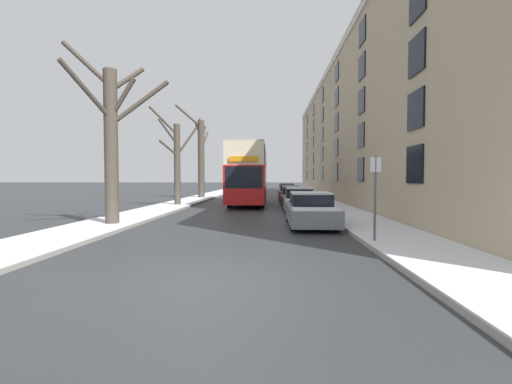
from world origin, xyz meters
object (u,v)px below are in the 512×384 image
object	(u,v)px
bare_tree_left_2	(201,155)
oncoming_van	(247,185)
bare_tree_left_1	(176,161)
parked_car_1	(299,201)
pedestrian_left_sidewalk	(109,202)
bare_tree_left_0	(111,138)
double_decker_bus	(249,172)
parked_car_3	(289,193)
parked_car_2	(293,196)
parked_car_4	(286,191)
street_sign_post	(375,195)
parked_car_0	(311,210)

from	to	relation	value
bare_tree_left_2	oncoming_van	bearing A→B (deg)	52.72
bare_tree_left_1	parked_car_1	size ratio (longest dim) A/B	1.74
parked_car_1	pedestrian_left_sidewalk	bearing A→B (deg)	-151.80
bare_tree_left_0	bare_tree_left_1	size ratio (longest dim) A/B	1.07
bare_tree_left_1	pedestrian_left_sidewalk	size ratio (longest dim) A/B	4.19
bare_tree_left_2	oncoming_van	world-z (taller)	bare_tree_left_2
double_decker_bus	pedestrian_left_sidewalk	size ratio (longest dim) A/B	6.32
bare_tree_left_2	parked_car_3	xyz separation A→B (m)	(8.53, -1.55, -3.69)
double_decker_bus	parked_car_2	xyz separation A→B (m)	(3.36, -0.11, -1.85)
bare_tree_left_0	double_decker_bus	bearing A→B (deg)	68.89
parked_car_2	parked_car_3	distance (m)	5.67
parked_car_4	street_sign_post	size ratio (longest dim) A/B	1.55
double_decker_bus	parked_car_2	bearing A→B (deg)	-1.91
bare_tree_left_0	street_sign_post	world-z (taller)	bare_tree_left_0
bare_tree_left_2	bare_tree_left_1	bearing A→B (deg)	-88.84
double_decker_bus	parked_car_4	size ratio (longest dim) A/B	2.54
parked_car_4	bare_tree_left_0	bearing A→B (deg)	-109.51
double_decker_bus	parked_car_2	world-z (taller)	double_decker_bus
bare_tree_left_1	oncoming_van	distance (m)	15.49
parked_car_3	parked_car_4	distance (m)	5.05
parked_car_0	parked_car_3	xyz separation A→B (m)	(-0.00, 17.32, -0.02)
parked_car_4	street_sign_post	distance (m)	26.67
double_decker_bus	parked_car_0	distance (m)	12.37
double_decker_bus	pedestrian_left_sidewalk	world-z (taller)	double_decker_bus
bare_tree_left_2	pedestrian_left_sidewalk	world-z (taller)	bare_tree_left_2
double_decker_bus	oncoming_van	size ratio (longest dim) A/B	1.91
parked_car_0	street_sign_post	bearing A→B (deg)	-71.86
parked_car_1	oncoming_van	bearing A→B (deg)	103.56
parked_car_3	oncoming_van	distance (m)	8.27
parked_car_4	street_sign_post	xyz separation A→B (m)	(1.39, -26.62, 0.84)
double_decker_bus	bare_tree_left_1	bearing A→B (deg)	-155.20
bare_tree_left_0	street_sign_post	distance (m)	10.42
parked_car_2	street_sign_post	distance (m)	15.99
parked_car_2	street_sign_post	world-z (taller)	street_sign_post
parked_car_2	oncoming_van	distance (m)	13.41
parked_car_1	pedestrian_left_sidewalk	size ratio (longest dim) A/B	2.41
parked_car_4	pedestrian_left_sidewalk	size ratio (longest dim) A/B	2.49
bare_tree_left_0	parked_car_3	distance (m)	20.05
bare_tree_left_0	parked_car_3	bearing A→B (deg)	65.62
pedestrian_left_sidewalk	street_sign_post	size ratio (longest dim) A/B	0.62
parked_car_1	street_sign_post	bearing A→B (deg)	-82.34
bare_tree_left_1	pedestrian_left_sidewalk	bearing A→B (deg)	-96.12
parked_car_0	parked_car_4	distance (m)	22.37
bare_tree_left_1	parked_car_1	distance (m)	9.36
oncoming_van	pedestrian_left_sidewalk	distance (m)	23.67
bare_tree_left_2	oncoming_van	xyz separation A→B (m)	(4.14, 5.44, -3.09)
double_decker_bus	parked_car_3	bearing A→B (deg)	58.84
pedestrian_left_sidewalk	oncoming_van	bearing A→B (deg)	122.76
bare_tree_left_0	parked_car_4	world-z (taller)	bare_tree_left_0
parked_car_3	pedestrian_left_sidewalk	xyz separation A→B (m)	(-9.23, -16.18, 0.26)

